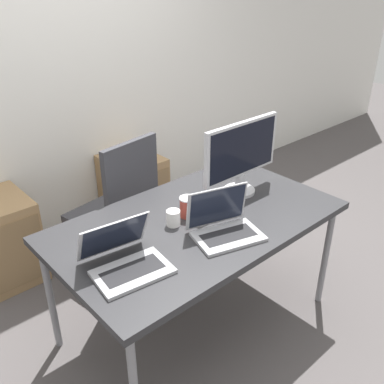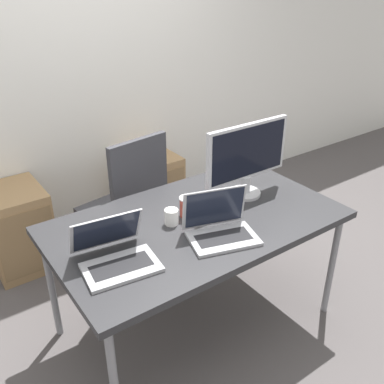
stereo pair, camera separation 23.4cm
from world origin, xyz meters
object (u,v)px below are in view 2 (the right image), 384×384
at_px(laptop_right, 116,255).
at_px(coffee_cup_brown, 187,207).
at_px(cabinet_right, 150,188).
at_px(cabinet_left, 18,229).
at_px(laptop_left, 220,228).
at_px(monitor, 247,157).
at_px(coffee_cup_white, 171,217).
at_px(office_chair, 126,220).

distance_m(laptop_right, coffee_cup_brown, 0.55).
bearing_deg(cabinet_right, cabinet_left, 180.00).
distance_m(laptop_left, monitor, 0.53).
xyz_separation_m(cabinet_left, coffee_cup_white, (0.57, -1.21, 0.49)).
bearing_deg(cabinet_right, laptop_left, -105.81).
relative_size(coffee_cup_white, coffee_cup_brown, 0.74).
distance_m(cabinet_left, coffee_cup_white, 1.42).
height_order(monitor, coffee_cup_brown, monitor).
height_order(cabinet_right, laptop_left, laptop_left).
bearing_deg(cabinet_left, laptop_left, -64.18).
distance_m(office_chair, monitor, 1.06).
bearing_deg(office_chair, coffee_cup_brown, -87.01).
xyz_separation_m(office_chair, laptop_right, (-0.48, -0.89, 0.42)).
bearing_deg(coffee_cup_white, coffee_cup_brown, 9.13).
height_order(laptop_left, laptop_right, laptop_left).
xyz_separation_m(laptop_left, monitor, (0.41, 0.27, 0.20)).
bearing_deg(laptop_left, coffee_cup_brown, 94.26).
bearing_deg(coffee_cup_brown, monitor, 0.71).
relative_size(office_chair, monitor, 1.79).
relative_size(laptop_left, monitor, 0.67).
relative_size(office_chair, coffee_cup_brown, 8.96).
relative_size(cabinet_left, coffee_cup_white, 7.07).
height_order(laptop_left, monitor, monitor).
height_order(cabinet_left, laptop_left, laptop_left).
height_order(cabinet_right, monitor, monitor).
height_order(office_chair, cabinet_left, office_chair).
xyz_separation_m(office_chair, coffee_cup_brown, (0.04, -0.72, 0.43)).
distance_m(laptop_left, coffee_cup_white, 0.28).
xyz_separation_m(laptop_right, coffee_cup_brown, (0.52, 0.17, 0.01)).
height_order(office_chair, monitor, monitor).
bearing_deg(office_chair, monitor, -56.54).
bearing_deg(office_chair, cabinet_left, 144.02).
relative_size(monitor, coffee_cup_brown, 5.00).
height_order(cabinet_left, laptop_right, laptop_right).
height_order(cabinet_right, coffee_cup_white, coffee_cup_white).
distance_m(cabinet_left, laptop_right, 1.45).
distance_m(laptop_left, laptop_right, 0.55).
xyz_separation_m(cabinet_right, coffee_cup_brown, (-0.43, -1.19, 0.51)).
distance_m(office_chair, cabinet_left, 0.80).
bearing_deg(monitor, laptop_left, -146.65).
relative_size(laptop_left, coffee_cup_brown, 3.38).
height_order(coffee_cup_white, coffee_cup_brown, coffee_cup_brown).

